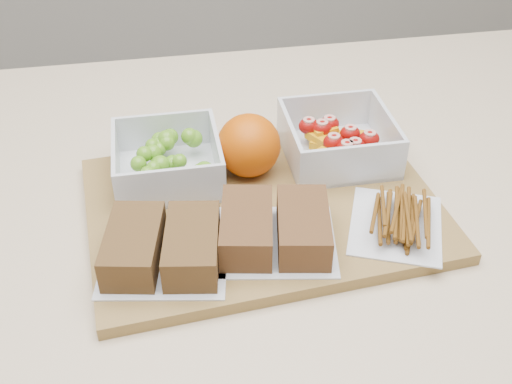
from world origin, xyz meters
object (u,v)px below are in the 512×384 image
sandwich_bag_center (275,228)px  pretzel_bag (397,217)px  cutting_board (263,208)px  orange (249,145)px  sandwich_bag_left (163,246)px  grape_container (169,160)px  fruit_container (338,142)px

sandwich_bag_center → pretzel_bag: sandwich_bag_center is taller
cutting_board → orange: 0.08m
cutting_board → pretzel_bag: bearing=-30.1°
orange → pretzel_bag: 0.21m
cutting_board → sandwich_bag_left: size_ratio=2.71×
orange → grape_container: bearing=174.8°
orange → sandwich_bag_left: 0.19m
grape_container → orange: size_ratio=1.63×
sandwich_bag_left → pretzel_bag: sandwich_bag_left is taller
grape_container → pretzel_bag: size_ratio=0.85×
grape_container → sandwich_bag_left: grape_container is taller
fruit_container → sandwich_bag_left: (-0.24, -0.16, -0.00)m
grape_container → cutting_board: bearing=-35.9°
grape_container → fruit_container: bearing=1.3°
cutting_board → grape_container: 0.14m
sandwich_bag_center → pretzel_bag: 0.14m
sandwich_bag_left → orange: bearing=51.1°
cutting_board → orange: orange is taller
sandwich_bag_center → pretzel_bag: (0.14, 0.00, -0.01)m
grape_container → sandwich_bag_center: grape_container is taller
grape_container → pretzel_bag: grape_container is taller
sandwich_bag_center → cutting_board: bearing=89.8°
fruit_container → sandwich_bag_center: fruit_container is taller
grape_container → orange: bearing=-5.2°
cutting_board → pretzel_bag: size_ratio=2.70×
sandwich_bag_left → fruit_container: bearing=33.9°
fruit_container → cutting_board: bearing=-144.5°
orange → pretzel_bag: size_ratio=0.52×
cutting_board → pretzel_bag: (0.14, -0.07, 0.02)m
sandwich_bag_left → pretzel_bag: bearing=2.2°
fruit_container → orange: 0.12m
cutting_board → fruit_container: bearing=30.9°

